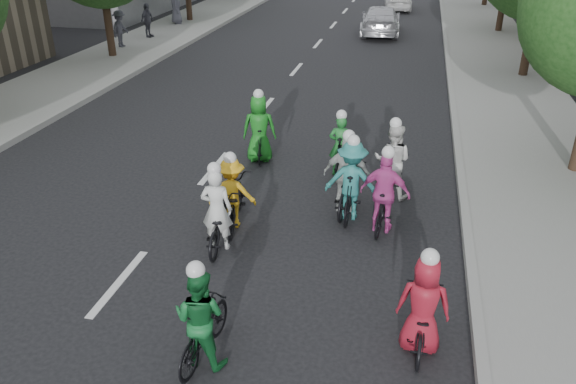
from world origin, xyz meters
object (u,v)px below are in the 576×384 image
(spectator_1, at_px, (147,20))
(cyclist_1, at_px, (202,323))
(cyclist_9, at_px, (260,134))
(cyclist_3, at_px, (384,199))
(spectator_2, at_px, (176,6))
(cyclist_4, at_px, (422,313))
(cyclist_6, at_px, (392,168))
(cyclist_0, at_px, (219,219))
(follow_car_lead, at_px, (381,20))
(cyclist_5, at_px, (340,151))
(cyclist_7, at_px, (351,186))
(cyclist_8, at_px, (347,183))
(cyclist_2, at_px, (233,198))
(spectator_0, at_px, (120,29))

(spectator_1, bearing_deg, cyclist_1, -144.38)
(cyclist_1, xyz_separation_m, cyclist_9, (-1.12, 7.18, 0.08))
(cyclist_3, bearing_deg, cyclist_9, -32.75)
(cyclist_9, height_order, spectator_2, spectator_2)
(cyclist_4, bearing_deg, cyclist_6, -79.58)
(cyclist_0, xyz_separation_m, spectator_2, (-9.77, 21.12, 0.49))
(spectator_2, bearing_deg, cyclist_3, -168.30)
(cyclist_6, bearing_deg, cyclist_1, 77.94)
(follow_car_lead, xyz_separation_m, spectator_2, (-11.17, -0.38, 0.36))
(cyclist_5, bearing_deg, cyclist_7, 102.73)
(cyclist_0, relative_size, cyclist_9, 0.94)
(cyclist_1, bearing_deg, cyclist_4, -156.62)
(cyclist_3, xyz_separation_m, cyclist_7, (-0.72, 0.41, 0.04))
(cyclist_8, relative_size, follow_car_lead, 0.38)
(cyclist_2, xyz_separation_m, follow_car_lead, (1.38, 20.67, 0.10))
(spectator_1, bearing_deg, cyclist_8, -133.91)
(cyclist_4, height_order, spectator_1, spectator_1)
(cyclist_9, bearing_deg, cyclist_0, 82.87)
(cyclist_1, relative_size, cyclist_7, 0.92)
(cyclist_1, bearing_deg, spectator_1, -56.98)
(cyclist_3, relative_size, cyclist_6, 0.99)
(cyclist_1, relative_size, cyclist_6, 0.91)
(spectator_2, bearing_deg, cyclist_1, -177.54)
(cyclist_4, xyz_separation_m, cyclist_7, (-1.51, 3.73, 0.12))
(cyclist_0, bearing_deg, spectator_0, -62.55)
(cyclist_0, distance_m, cyclist_8, 2.97)
(cyclist_6, height_order, cyclist_8, cyclist_6)
(cyclist_2, xyz_separation_m, spectator_0, (-9.95, 14.23, 0.36))
(cyclist_6, distance_m, spectator_0, 17.82)
(cyclist_6, relative_size, spectator_2, 1.02)
(cyclist_1, relative_size, spectator_2, 0.93)
(spectator_1, bearing_deg, spectator_2, 9.59)
(cyclist_0, height_order, cyclist_7, cyclist_7)
(spectator_2, bearing_deg, spectator_0, 157.26)
(cyclist_5, distance_m, spectator_1, 17.78)
(cyclist_7, distance_m, follow_car_lead, 19.81)
(cyclist_6, distance_m, follow_car_lead, 18.67)
(cyclist_4, height_order, cyclist_5, cyclist_4)
(cyclist_2, relative_size, cyclist_7, 1.05)
(spectator_1, xyz_separation_m, spectator_2, (-0.08, 3.75, 0.11))
(spectator_0, bearing_deg, cyclist_8, -134.40)
(cyclist_5, relative_size, cyclist_8, 0.93)
(cyclist_0, relative_size, cyclist_5, 1.04)
(cyclist_7, bearing_deg, cyclist_4, 113.12)
(cyclist_6, height_order, spectator_1, cyclist_6)
(cyclist_3, bearing_deg, cyclist_5, -55.90)
(cyclist_7, bearing_deg, cyclist_1, 73.01)
(cyclist_4, distance_m, spectator_1, 23.65)
(cyclist_3, xyz_separation_m, cyclist_6, (0.05, 1.60, -0.01))
(spectator_1, relative_size, spectator_2, 0.88)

